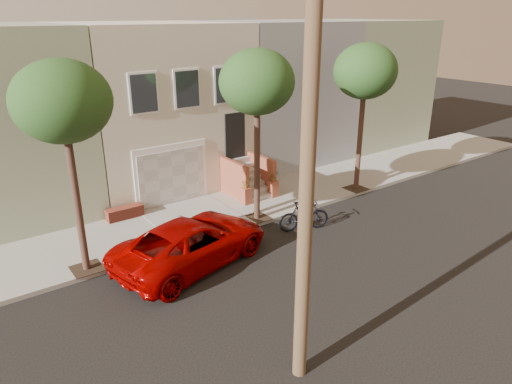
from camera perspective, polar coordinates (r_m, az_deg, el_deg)
ground at (r=14.81m, az=5.96°, el=-9.65°), size 90.00×90.00×0.00m
sidewalk at (r=18.63m, az=-5.00°, el=-2.65°), size 40.00×3.70×0.15m
house_row at (r=22.64m, az=-13.11°, el=10.61°), size 33.10×11.70×7.00m
tree_left at (r=13.83m, az=-22.57°, el=9.99°), size 2.70×2.57×6.30m
tree_mid at (r=16.57m, az=0.13°, el=13.14°), size 2.70×2.57×6.30m
tree_right at (r=20.28m, az=13.20°, el=14.05°), size 2.70×2.57×6.30m
pickup_truck at (r=15.01m, az=-7.81°, el=-6.09°), size 5.74×3.64×1.48m
motorcycle at (r=17.24m, az=5.86°, el=-2.87°), size 2.00×1.17×1.16m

